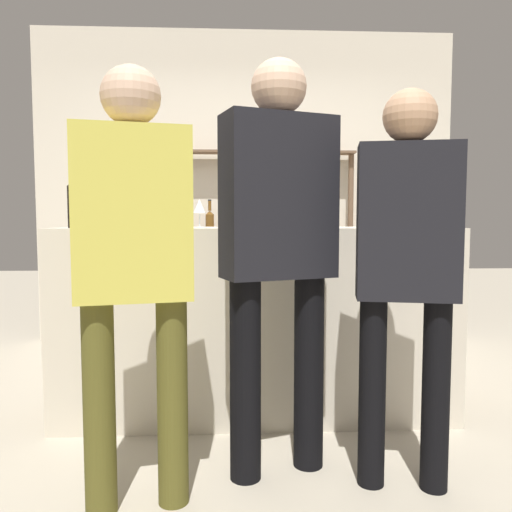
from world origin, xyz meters
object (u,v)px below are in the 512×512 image
object	(u,v)px
counter_bottle_2	(396,205)
customer_center	(278,235)
ice_bucket	(106,209)
cork_jar	(426,213)
customer_right	(407,255)
counter_bottle_0	(172,205)
counter_bottle_1	(76,202)
wine_glass	(199,207)
customer_left	(134,253)

from	to	relation	value
counter_bottle_2	customer_center	bearing A→B (deg)	-137.80
ice_bucket	cork_jar	size ratio (longest dim) A/B	1.20
ice_bucket	customer_right	distance (m)	1.53
counter_bottle_0	counter_bottle_2	bearing A→B (deg)	-6.42
counter_bottle_1	wine_glass	size ratio (longest dim) A/B	2.22
counter_bottle_2	customer_left	distance (m)	1.59
counter_bottle_2	customer_right	xyz separation A→B (m)	(-0.22, -0.81, -0.22)
customer_right	customer_center	world-z (taller)	customer_center
counter_bottle_1	wine_glass	bearing A→B (deg)	17.42
counter_bottle_0	customer_left	bearing A→B (deg)	-91.24
customer_right	counter_bottle_1	bearing A→B (deg)	76.24
counter_bottle_1	customer_left	bearing A→B (deg)	-60.89
customer_right	cork_jar	bearing A→B (deg)	-14.73
wine_glass	ice_bucket	size ratio (longest dim) A/B	0.83
wine_glass	customer_right	xyz separation A→B (m)	(0.89, -0.92, -0.21)
cork_jar	customer_right	distance (m)	0.86
counter_bottle_2	customer_left	bearing A→B (deg)	-145.00
counter_bottle_2	cork_jar	distance (m)	0.17
counter_bottle_0	wine_glass	size ratio (longest dim) A/B	2.12
cork_jar	customer_left	bearing A→B (deg)	-149.40
ice_bucket	customer_left	bearing A→B (deg)	-69.74
wine_glass	customer_center	xyz separation A→B (m)	(0.38, -0.77, -0.14)
customer_center	cork_jar	bearing A→B (deg)	-74.33
customer_left	customer_right	bearing A→B (deg)	-96.44
counter_bottle_2	ice_bucket	distance (m)	1.59
counter_bottle_0	wine_glass	world-z (taller)	counter_bottle_0
ice_bucket	customer_right	world-z (taller)	customer_right
counter_bottle_1	cork_jar	world-z (taller)	counter_bottle_1
customer_right	counter_bottle_2	bearing A→B (deg)	-3.86
customer_left	customer_center	distance (m)	0.62
cork_jar	customer_center	world-z (taller)	customer_center
counter_bottle_1	counter_bottle_2	size ratio (longest dim) A/B	1.06
wine_glass	ice_bucket	xyz separation A→B (m)	(-0.47, -0.23, -0.02)
wine_glass	customer_left	bearing A→B (deg)	-100.12
cork_jar	customer_center	size ratio (longest dim) A/B	0.09
wine_glass	customer_right	world-z (taller)	customer_right
counter_bottle_0	customer_center	world-z (taller)	customer_center
ice_bucket	cork_jar	world-z (taller)	ice_bucket
cork_jar	customer_center	xyz separation A→B (m)	(-0.88, -0.61, -0.10)
counter_bottle_2	wine_glass	distance (m)	1.12
cork_jar	counter_bottle_1	bearing A→B (deg)	-178.92
counter_bottle_2	customer_right	distance (m)	0.87
customer_center	counter_bottle_1	bearing A→B (deg)	41.60
counter_bottle_0	cork_jar	world-z (taller)	counter_bottle_0
counter_bottle_0	ice_bucket	distance (m)	0.41
wine_glass	customer_center	size ratio (longest dim) A/B	0.09
counter_bottle_2	wine_glass	bearing A→B (deg)	174.20
ice_bucket	customer_center	size ratio (longest dim) A/B	0.11
counter_bottle_0	customer_right	world-z (taller)	customer_right
counter_bottle_2	ice_bucket	bearing A→B (deg)	-175.59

